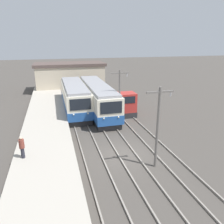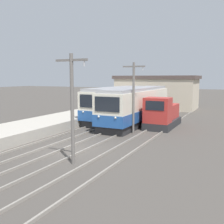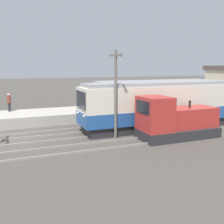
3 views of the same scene
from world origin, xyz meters
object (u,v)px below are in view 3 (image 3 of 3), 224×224
at_px(commuter_train_left, 155,102).
at_px(shunting_locomotive, 174,121).
at_px(commuter_train_center, 163,107).
at_px(person_on_platform, 9,102).
at_px(catenary_mast_mid, 116,91).

height_order(commuter_train_left, shunting_locomotive, commuter_train_left).
bearing_deg(commuter_train_left, shunting_locomotive, -18.87).
bearing_deg(commuter_train_center, person_on_platform, -124.39).
relative_size(commuter_train_left, person_on_platform, 7.04).
height_order(commuter_train_center, catenary_mast_mid, catenary_mast_mid).
height_order(commuter_train_left, catenary_mast_mid, catenary_mast_mid).
bearing_deg(person_on_platform, catenary_mast_mid, 35.47).
distance_m(commuter_train_left, shunting_locomotive, 6.15).
bearing_deg(commuter_train_left, commuter_train_center, -19.14).
height_order(commuter_train_left, commuter_train_center, commuter_train_center).
bearing_deg(person_on_platform, shunting_locomotive, 44.06).
xyz_separation_m(shunting_locomotive, catenary_mast_mid, (-1.49, -3.85, 2.14)).
bearing_deg(shunting_locomotive, person_on_platform, -135.94).
relative_size(shunting_locomotive, person_on_platform, 3.44).
distance_m(commuter_train_left, person_on_platform, 13.58).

